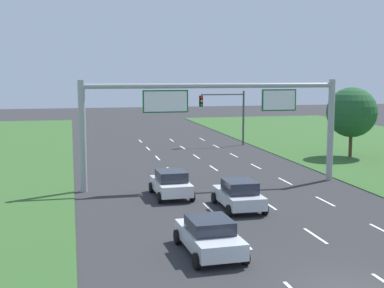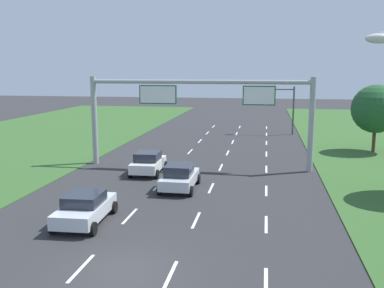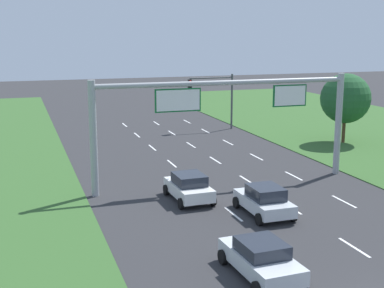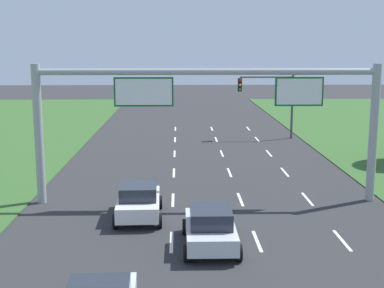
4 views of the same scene
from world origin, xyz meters
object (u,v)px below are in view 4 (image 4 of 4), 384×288
car_lead_silver (139,201)px  traffic_light_mast (270,93)px  sign_gantry (209,107)px  car_near_red (210,227)px

car_lead_silver → traffic_light_mast: (9.60, 21.30, 3.05)m
sign_gantry → traffic_light_mast: (6.25, 18.71, -1.00)m
sign_gantry → traffic_light_mast: bearing=71.5°
car_lead_silver → sign_gantry: size_ratio=0.23×
car_lead_silver → sign_gantry: (3.35, 2.59, 4.05)m
car_near_red → sign_gantry: size_ratio=0.24×
car_near_red → car_lead_silver: (-3.09, 3.70, 0.01)m
car_near_red → car_lead_silver: 4.82m
car_near_red → traffic_light_mast: size_ratio=0.73×
sign_gantry → car_near_red: bearing=-92.4°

